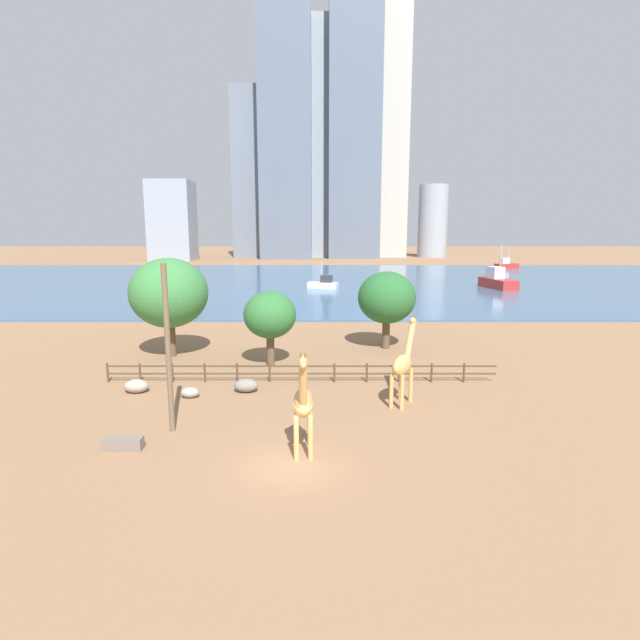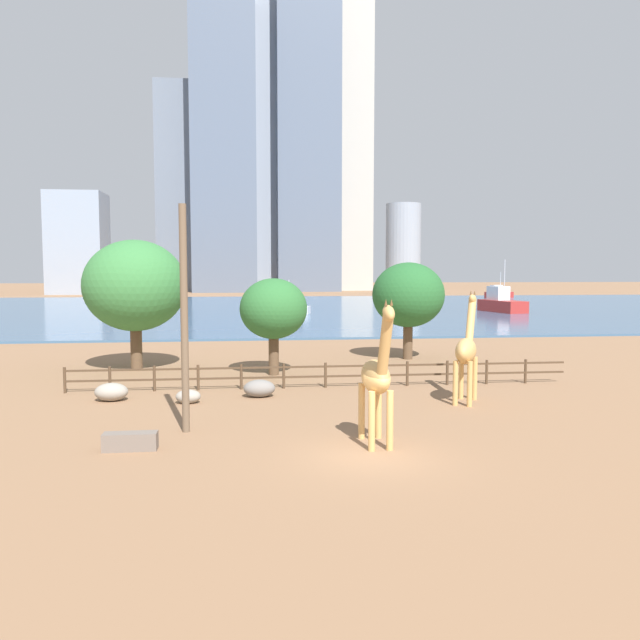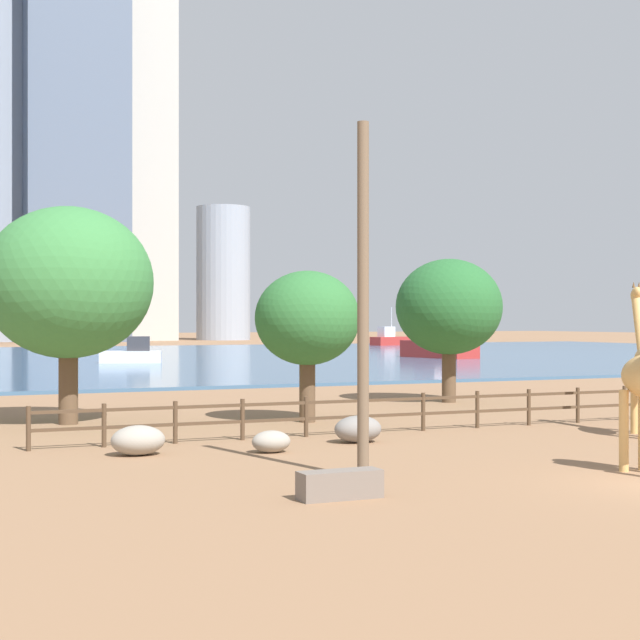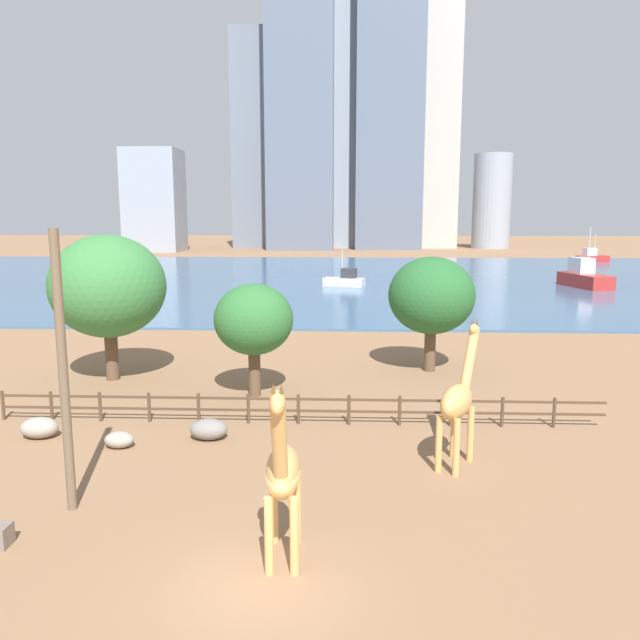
{
  "view_description": "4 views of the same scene",
  "coord_description": "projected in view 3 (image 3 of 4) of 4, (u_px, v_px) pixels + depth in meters",
  "views": [
    {
      "loc": [
        1.24,
        -20.22,
        10.12
      ],
      "look_at": [
        1.23,
        24.6,
        1.95
      ],
      "focal_mm": 28.0,
      "sensor_mm": 36.0,
      "label": 1
    },
    {
      "loc": [
        -3.87,
        -19.77,
        6.1
      ],
      "look_at": [
        1.5,
        27.42,
        2.28
      ],
      "focal_mm": 35.0,
      "sensor_mm": 36.0,
      "label": 2
    },
    {
      "loc": [
        -16.58,
        -17.24,
        3.77
      ],
      "look_at": [
        1.87,
        25.02,
        3.8
      ],
      "focal_mm": 55.0,
      "sensor_mm": 36.0,
      "label": 3
    },
    {
      "loc": [
        2.08,
        -13.78,
        8.86
      ],
      "look_at": [
        0.55,
        21.7,
        2.94
      ],
      "focal_mm": 35.0,
      "sensor_mm": 36.0,
      "label": 4
    }
  ],
  "objects": [
    {
      "name": "ground_plane",
      "position": [
        78.0,
        359.0,
        95.75
      ],
      "size": [
        400.0,
        400.0,
        0.0
      ],
      "primitive_type": "plane",
      "color": "#8C6647"
    },
    {
      "name": "harbor_water",
      "position": [
        83.0,
        359.0,
        93.0
      ],
      "size": [
        180.0,
        86.0,
        0.2
      ],
      "primitive_type": "cube",
      "color": "#3D6084",
      "rests_on": "ground"
    },
    {
      "name": "utility_pole",
      "position": [
        363.0,
        300.0,
        23.39
      ],
      "size": [
        0.28,
        0.28,
        8.53
      ],
      "primitive_type": "cylinder",
      "color": "brown",
      "rests_on": "ground"
    },
    {
      "name": "boulder_near_fence",
      "position": [
        358.0,
        429.0,
        30.2
      ],
      "size": [
        1.52,
        1.11,
        0.84
      ],
      "primitive_type": "ellipsoid",
      "color": "gray",
      "rests_on": "ground"
    },
    {
      "name": "boulder_by_pole",
      "position": [
        271.0,
        442.0,
        27.91
      ],
      "size": [
        1.14,
        0.84,
        0.63
      ],
      "primitive_type": "ellipsoid",
      "color": "gray",
      "rests_on": "ground"
    },
    {
      "name": "boulder_small",
      "position": [
        138.0,
        440.0,
        27.33
      ],
      "size": [
        1.52,
        1.12,
        0.84
      ],
      "primitive_type": "ellipsoid",
      "color": "gray",
      "rests_on": "ground"
    },
    {
      "name": "feeding_trough",
      "position": [
        340.0,
        485.0,
        20.68
      ],
      "size": [
        1.8,
        0.6,
        0.6
      ],
      "primitive_type": "cube",
      "color": "#72665B",
      "rests_on": "ground"
    },
    {
      "name": "enclosure_fence",
      "position": [
        411.0,
        409.0,
        33.26
      ],
      "size": [
        26.12,
        0.14,
        1.3
      ],
      "color": "#4C3826",
      "rests_on": "ground"
    },
    {
      "name": "tree_left_large",
      "position": [
        449.0,
        307.0,
        45.11
      ],
      "size": [
        4.91,
        4.91,
        6.62
      ],
      "color": "brown",
      "rests_on": "ground"
    },
    {
      "name": "tree_center_broad",
      "position": [
        68.0,
        283.0,
        35.55
      ],
      "size": [
        6.14,
        6.14,
        7.92
      ],
      "color": "brown",
      "rests_on": "ground"
    },
    {
      "name": "tree_right_tall",
      "position": [
        307.0,
        319.0,
        36.33
      ],
      "size": [
        3.9,
        3.9,
        5.62
      ],
      "color": "brown",
      "rests_on": "ground"
    },
    {
      "name": "boat_ferry",
      "position": [
        437.0,
        345.0,
        94.32
      ],
      "size": [
        4.52,
        8.6,
        7.35
      ],
      "rotation": [
        0.0,
        0.0,
        4.91
      ],
      "color": "#B22D28",
      "rests_on": "harbor_water"
    },
    {
      "name": "boat_sailboat",
      "position": [
        389.0,
        339.0,
        141.31
      ],
      "size": [
        6.51,
        4.03,
        5.52
      ],
      "rotation": [
        0.0,
        0.0,
        0.32
      ],
      "color": "#B22D28",
      "rests_on": "harbor_water"
    },
    {
      "name": "boat_tug",
      "position": [
        132.0,
        354.0,
        82.23
      ],
      "size": [
        5.4,
        3.23,
        4.58
      ],
      "rotation": [
        0.0,
        0.0,
        2.85
      ],
      "color": "silver",
      "rests_on": "harbor_water"
    },
    {
      "name": "skyline_block_central",
      "position": [
        74.0,
        83.0,
        175.34
      ],
      "size": [
        17.73,
        15.28,
        92.65
      ],
      "primitive_type": "cube",
      "color": "slate",
      "rests_on": "ground"
    },
    {
      "name": "skyline_block_left",
      "position": [
        223.0,
        274.0,
        190.53
      ],
      "size": [
        10.49,
        10.49,
        25.89
      ],
      "primitive_type": "cylinder",
      "color": "#939EAD",
      "rests_on": "ground"
    },
    {
      "name": "skyline_block_right",
      "position": [
        135.0,
        75.0,
        185.22
      ],
      "size": [
        14.39,
        10.25,
        100.75
      ],
      "primitive_type": "cube",
      "color": "#B7B2A8",
      "rests_on": "ground"
    }
  ]
}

